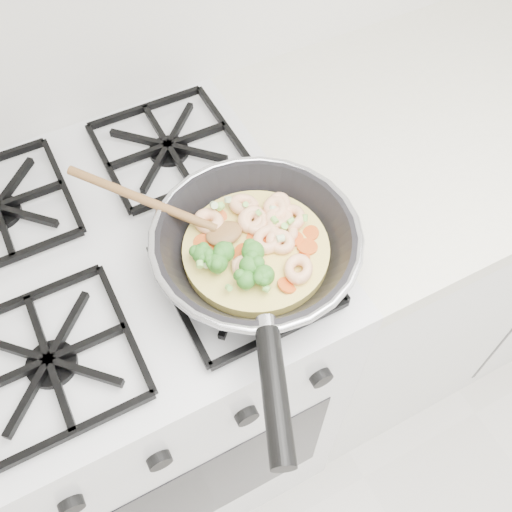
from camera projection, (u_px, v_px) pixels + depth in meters
name	position (u px, v px, depth m)	size (l,w,h in m)	color
stove	(158.00, 360.00, 1.27)	(0.60, 0.60, 0.92)	silver
counter_right	(445.00, 229.00, 1.49)	(1.00, 0.60, 0.90)	white
skillet	(255.00, 248.00, 0.83)	(0.36, 0.53, 0.09)	black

